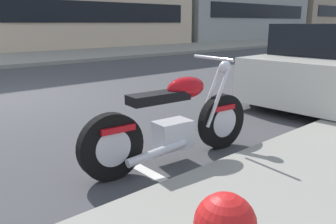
% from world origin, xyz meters
% --- Properties ---
extents(ground_plane, '(260.00, 260.00, 0.00)m').
position_xyz_m(ground_plane, '(0.00, 0.00, 0.00)').
color(ground_plane, '#3D3D3F').
extents(sidewalk_far_curb, '(120.00, 5.00, 0.14)m').
position_xyz_m(sidewalk_far_curb, '(12.00, 7.41, 0.07)').
color(sidewalk_far_curb, gray).
rests_on(sidewalk_far_curb, ground).
extents(parking_stall_stripe, '(0.12, 2.20, 0.01)m').
position_xyz_m(parking_stall_stripe, '(0.00, -4.31, 0.00)').
color(parking_stall_stripe, silver).
rests_on(parking_stall_stripe, ground).
extents(parked_motorcycle, '(2.16, 0.62, 1.14)m').
position_xyz_m(parked_motorcycle, '(0.41, -4.50, 0.44)').
color(parked_motorcycle, black).
rests_on(parked_motorcycle, ground).
extents(parked_car_far_down_curb, '(4.11, 2.06, 1.48)m').
position_xyz_m(parked_car_far_down_curb, '(4.75, -4.32, 0.68)').
color(parked_car_far_down_curb, beige).
rests_on(parked_car_far_down_curb, ground).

